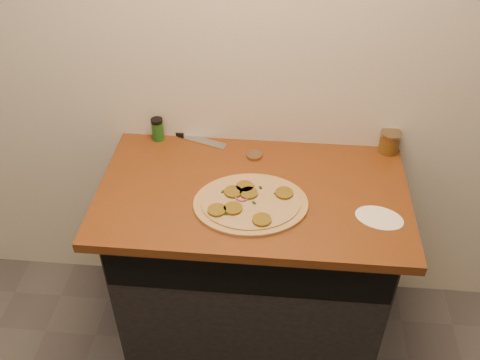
# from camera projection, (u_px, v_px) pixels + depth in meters

# --- Properties ---
(cabinet) EXTENTS (1.10, 0.60, 0.86)m
(cabinet) POSITION_uv_depth(u_px,v_px,m) (252.00, 265.00, 2.39)
(cabinet) COLOR black
(cabinet) RESTS_ON ground
(countertop) EXTENTS (1.20, 0.70, 0.04)m
(countertop) POSITION_uv_depth(u_px,v_px,m) (253.00, 193.00, 2.08)
(countertop) COLOR brown
(countertop) RESTS_ON cabinet
(pizza) EXTENTS (0.47, 0.47, 0.03)m
(pizza) POSITION_uv_depth(u_px,v_px,m) (250.00, 203.00, 1.99)
(pizza) COLOR tan
(pizza) RESTS_ON countertop
(chefs_knife) EXTENTS (0.32, 0.14, 0.02)m
(chefs_knife) POSITION_uv_depth(u_px,v_px,m) (186.00, 136.00, 2.33)
(chefs_knife) COLOR #B7BAC1
(chefs_knife) RESTS_ON countertop
(mason_jar_lid) EXTENTS (0.08, 0.08, 0.01)m
(mason_jar_lid) POSITION_uv_depth(u_px,v_px,m) (254.00, 155.00, 2.22)
(mason_jar_lid) COLOR #957856
(mason_jar_lid) RESTS_ON countertop
(salsa_jar) EXTENTS (0.09, 0.09, 0.10)m
(salsa_jar) POSITION_uv_depth(u_px,v_px,m) (390.00, 142.00, 2.23)
(salsa_jar) COLOR maroon
(salsa_jar) RESTS_ON countertop
(spice_shaker) EXTENTS (0.05, 0.05, 0.10)m
(spice_shaker) POSITION_uv_depth(u_px,v_px,m) (158.00, 129.00, 2.29)
(spice_shaker) COLOR #1D5B1C
(spice_shaker) RESTS_ON countertop
(flour_spill) EXTENTS (0.22, 0.22, 0.00)m
(flour_spill) POSITION_uv_depth(u_px,v_px,m) (379.00, 218.00, 1.94)
(flour_spill) COLOR white
(flour_spill) RESTS_ON countertop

